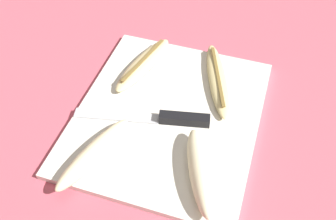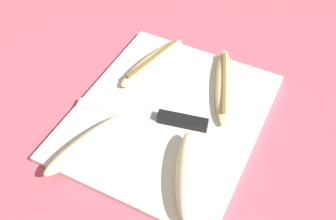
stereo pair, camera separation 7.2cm
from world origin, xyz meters
name	(u,v)px [view 1 (the left image)]	position (x,y,z in m)	size (l,w,h in m)	color
ground_plane	(168,118)	(0.00, 0.00, 0.00)	(4.00, 4.00, 0.00)	#C65160
cutting_board	(168,116)	(0.00, 0.00, 0.01)	(0.39, 0.33, 0.01)	silver
knife	(168,118)	(-0.02, -0.01, 0.02)	(0.07, 0.25, 0.02)	black
banana_spotted_left	(217,79)	(0.11, -0.07, 0.02)	(0.21, 0.11, 0.02)	#DBC684
banana_mellow_near	(143,64)	(0.10, 0.09, 0.02)	(0.19, 0.08, 0.02)	beige
banana_cream_curved	(94,153)	(-0.13, 0.09, 0.03)	(0.18, 0.08, 0.03)	beige
banana_bright_far	(200,171)	(-0.12, -0.09, 0.03)	(0.17, 0.10, 0.04)	beige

